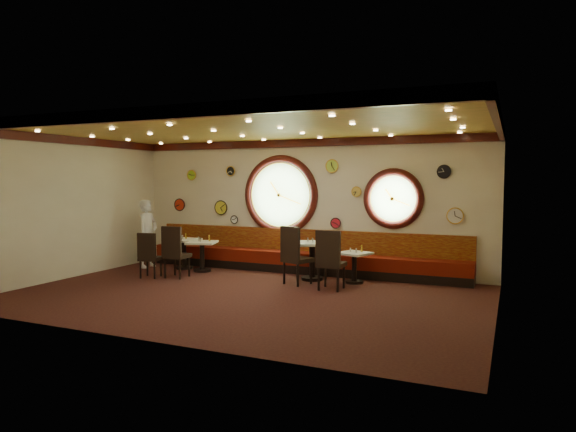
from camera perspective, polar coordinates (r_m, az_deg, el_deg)
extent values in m
cube|color=black|center=(10.02, -4.87, -8.79)|extent=(9.00, 6.00, 0.00)
cube|color=gold|center=(9.82, -4.98, 9.74)|extent=(9.00, 6.00, 0.02)
cube|color=beige|center=(12.50, 1.70, 1.17)|extent=(9.00, 0.02, 3.20)
cube|color=beige|center=(7.31, -16.30, -0.99)|extent=(9.00, 0.02, 3.20)
cube|color=beige|center=(12.58, -23.20, 0.87)|extent=(0.02, 6.00, 3.20)
cube|color=beige|center=(8.59, 22.42, -0.41)|extent=(0.02, 6.00, 3.20)
cube|color=#370D0A|center=(12.47, 1.63, 8.11)|extent=(9.00, 0.10, 0.18)
cube|color=#370D0A|center=(7.38, -16.28, 10.80)|extent=(9.00, 0.10, 0.18)
cube|color=#370D0A|center=(12.56, -23.24, 7.76)|extent=(0.10, 6.00, 0.18)
cube|color=#370D0A|center=(8.62, 22.36, 9.66)|extent=(0.10, 6.00, 0.18)
cube|color=black|center=(12.41, 1.20, -5.82)|extent=(8.00, 0.55, 0.20)
cube|color=#580F07|center=(12.37, 1.20, -4.68)|extent=(8.00, 0.55, 0.30)
cube|color=#640D07|center=(12.51, 1.59, -2.73)|extent=(8.00, 0.10, 0.55)
cylinder|color=#93C777|center=(12.72, -0.81, 2.35)|extent=(1.66, 0.02, 1.66)
torus|color=#370D0A|center=(12.71, -0.84, 2.35)|extent=(1.98, 0.18, 1.98)
torus|color=gold|center=(12.68, -0.90, 2.35)|extent=(1.61, 0.03, 1.61)
cylinder|color=#93C777|center=(11.84, 11.61, 1.90)|extent=(1.10, 0.02, 1.10)
torus|color=#370D0A|center=(11.82, 11.60, 1.90)|extent=(1.38, 0.18, 1.38)
torus|color=gold|center=(11.79, 11.57, 1.90)|extent=(1.09, 0.03, 1.09)
cylinder|color=#E2BF4B|center=(12.01, 7.62, 2.70)|extent=(0.22, 0.03, 0.22)
cylinder|color=white|center=(11.61, 18.08, 0.02)|extent=(0.34, 0.03, 0.34)
cylinder|color=black|center=(13.33, -6.38, 4.98)|extent=(0.24, 0.03, 0.24)
cylinder|color=red|center=(14.22, -11.93, 1.23)|extent=(0.32, 0.03, 0.32)
cylinder|color=#90C627|center=(13.97, -10.64, 4.48)|extent=(0.26, 0.03, 0.26)
cylinder|color=#B2D743|center=(12.19, 4.92, 5.56)|extent=(0.30, 0.03, 0.30)
cylinder|color=black|center=(11.61, 16.95, 4.74)|extent=(0.28, 0.03, 0.28)
cylinder|color=red|center=(12.19, 5.33, -0.80)|extent=(0.24, 0.03, 0.24)
cylinder|color=yellow|center=(13.50, -7.45, 0.93)|extent=(0.36, 0.03, 0.36)
cylinder|color=white|center=(13.32, -5.96, -0.40)|extent=(0.20, 0.03, 0.20)
cylinder|color=black|center=(13.17, -11.46, -5.64)|extent=(0.43, 0.43, 0.06)
cylinder|color=black|center=(13.12, -11.48, -4.16)|extent=(0.12, 0.12, 0.69)
cube|color=white|center=(13.07, -11.50, -2.60)|extent=(0.73, 0.73, 0.05)
cylinder|color=black|center=(12.71, -9.50, -5.96)|extent=(0.42, 0.42, 0.06)
cylinder|color=black|center=(12.66, -9.52, -4.48)|extent=(0.11, 0.11, 0.67)
cube|color=white|center=(12.61, -9.54, -2.92)|extent=(0.83, 0.83, 0.05)
cylinder|color=black|center=(11.51, 2.69, -6.93)|extent=(0.48, 0.48, 0.07)
cylinder|color=black|center=(11.45, 2.70, -5.04)|extent=(0.13, 0.13, 0.77)
cube|color=white|center=(11.39, 2.71, -3.05)|extent=(0.99, 0.99, 0.05)
cylinder|color=black|center=(11.23, 7.36, -7.28)|extent=(0.38, 0.38, 0.05)
cylinder|color=black|center=(11.18, 7.38, -5.74)|extent=(0.10, 0.10, 0.61)
cube|color=white|center=(11.13, 7.39, -4.13)|extent=(0.78, 0.78, 0.04)
cube|color=black|center=(12.13, -15.02, -4.59)|extent=(0.52, 0.52, 0.08)
cube|color=black|center=(11.92, -15.44, -3.20)|extent=(0.43, 0.15, 0.56)
cube|color=black|center=(11.98, -12.23, -4.35)|extent=(0.52, 0.52, 0.09)
cube|color=black|center=(11.76, -12.83, -2.72)|extent=(0.50, 0.09, 0.65)
cube|color=black|center=(10.97, 1.08, -4.88)|extent=(0.68, 0.68, 0.09)
cube|color=black|center=(10.76, 0.24, -2.99)|extent=(0.51, 0.25, 0.68)
cube|color=black|center=(10.47, 4.85, -5.39)|extent=(0.51, 0.51, 0.09)
cube|color=black|center=(10.20, 4.46, -3.49)|extent=(0.51, 0.07, 0.67)
cylinder|color=silver|center=(13.12, -11.62, -2.27)|extent=(0.03, 0.03, 0.09)
cylinder|color=silver|center=(12.69, -9.89, -2.52)|extent=(0.04, 0.04, 0.11)
cylinder|color=silver|center=(11.45, 2.22, -2.64)|extent=(0.03, 0.03, 0.09)
cylinder|color=silver|center=(11.18, 6.96, -3.74)|extent=(0.03, 0.03, 0.09)
cylinder|color=silver|center=(12.99, -11.64, -2.30)|extent=(0.04, 0.04, 0.11)
cylinder|color=silver|center=(12.56, -9.72, -2.60)|extent=(0.04, 0.04, 0.11)
cylinder|color=silver|center=(11.27, 2.76, -2.72)|extent=(0.04, 0.04, 0.10)
cylinder|color=silver|center=(11.05, 7.59, -3.81)|extent=(0.04, 0.04, 0.10)
cylinder|color=gold|center=(13.06, -11.28, -2.20)|extent=(0.04, 0.04, 0.14)
cylinder|color=gold|center=(12.64, -8.72, -2.44)|extent=(0.05, 0.05, 0.15)
cylinder|color=gold|center=(11.49, 3.27, -2.47)|extent=(0.05, 0.05, 0.15)
cylinder|color=gold|center=(11.19, 8.19, -3.58)|extent=(0.05, 0.05, 0.15)
imported|color=white|center=(13.51, -15.30, -1.89)|extent=(0.44, 0.65, 1.72)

